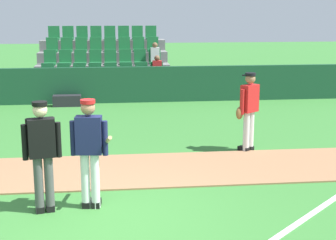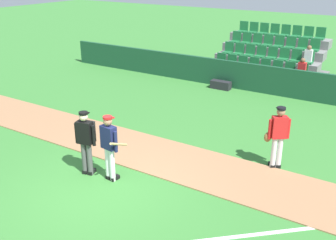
{
  "view_description": "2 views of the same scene",
  "coord_description": "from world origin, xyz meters",
  "px_view_note": "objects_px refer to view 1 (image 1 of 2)",
  "views": [
    {
      "loc": [
        0.29,
        -7.23,
        3.12
      ],
      "look_at": [
        1.4,
        2.6,
        0.94
      ],
      "focal_mm": 54.04,
      "sensor_mm": 36.0,
      "label": 1
    },
    {
      "loc": [
        6.03,
        -6.32,
        5.23
      ],
      "look_at": [
        0.47,
        2.36,
        1.15
      ],
      "focal_mm": 42.47,
      "sensor_mm": 36.0,
      "label": 2
    }
  ],
  "objects_px": {
    "batter_navy_jersey": "(90,149)",
    "runner_red_jersey": "(249,109)",
    "equipment_bag": "(67,101)",
    "umpire_home_plate": "(42,150)"
  },
  "relations": [
    {
      "from": "umpire_home_plate",
      "to": "runner_red_jersey",
      "type": "xyz_separation_m",
      "value": [
        4.07,
        3.0,
        -0.04
      ]
    },
    {
      "from": "equipment_bag",
      "to": "umpire_home_plate",
      "type": "bearing_deg",
      "value": -87.58
    },
    {
      "from": "umpire_home_plate",
      "to": "runner_red_jersey",
      "type": "distance_m",
      "value": 5.06
    },
    {
      "from": "umpire_home_plate",
      "to": "runner_red_jersey",
      "type": "height_order",
      "value": "same"
    },
    {
      "from": "runner_red_jersey",
      "to": "equipment_bag",
      "type": "distance_m",
      "value": 7.41
    },
    {
      "from": "batter_navy_jersey",
      "to": "umpire_home_plate",
      "type": "xyz_separation_m",
      "value": [
        -0.72,
        -0.08,
        0.03
      ]
    },
    {
      "from": "batter_navy_jersey",
      "to": "equipment_bag",
      "type": "height_order",
      "value": "batter_navy_jersey"
    },
    {
      "from": "equipment_bag",
      "to": "batter_navy_jersey",
      "type": "bearing_deg",
      "value": -82.9
    },
    {
      "from": "batter_navy_jersey",
      "to": "runner_red_jersey",
      "type": "distance_m",
      "value": 4.44
    },
    {
      "from": "batter_navy_jersey",
      "to": "runner_red_jersey",
      "type": "relative_size",
      "value": 1.0
    }
  ]
}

